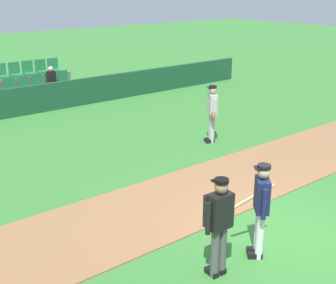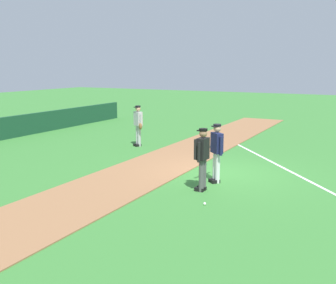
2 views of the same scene
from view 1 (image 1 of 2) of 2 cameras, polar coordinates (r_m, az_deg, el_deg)
ground_plane at (r=9.30m, az=14.35°, el=-11.16°), size 80.00×80.00×0.00m
infield_dirt_path at (r=10.69m, az=4.29°, el=-6.24°), size 28.00×2.59×0.03m
dugout_fence at (r=17.73m, az=-15.44°, el=5.36°), size 20.00×0.16×1.06m
stadium_bleachers at (r=19.05m, az=-17.16°, el=6.00°), size 3.90×2.10×1.65m
batter_navy_jersey at (r=8.08m, az=11.59°, el=-8.02°), size 0.76×0.67×1.76m
umpire_home_plate at (r=7.45m, az=6.43°, el=-9.94°), size 0.59×0.31×1.76m
runner_grey_jersey at (r=13.70m, az=5.56°, el=3.81°), size 0.46×0.60×1.76m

